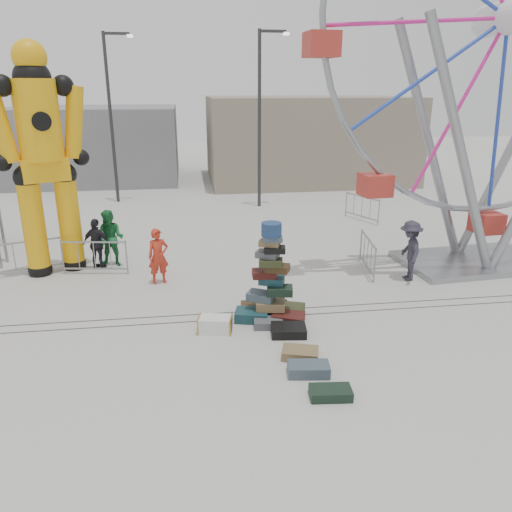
{
  "coord_description": "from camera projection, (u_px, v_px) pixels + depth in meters",
  "views": [
    {
      "loc": [
        -0.51,
        -10.78,
        5.58
      ],
      "look_at": [
        1.32,
        2.2,
        1.11
      ],
      "focal_mm": 35.0,
      "sensor_mm": 36.0,
      "label": 1
    }
  ],
  "objects": [
    {
      "name": "row_case_4",
      "position": [
        309.0,
        369.0,
        10.15
      ],
      "size": [
        0.9,
        0.57,
        0.24
      ],
      "primitive_type": "cube",
      "rotation": [
        0.0,
        0.0,
        -0.13
      ],
      "color": "#445561",
      "rests_on": "ground"
    },
    {
      "name": "building_right",
      "position": [
        307.0,
        139.0,
        30.84
      ],
      "size": [
        12.0,
        8.0,
        5.0
      ],
      "primitive_type": "cube",
      "color": "gray",
      "rests_on": "ground"
    },
    {
      "name": "track_line_far",
      "position": [
        212.0,
        313.0,
        12.91
      ],
      "size": [
        40.0,
        0.04,
        0.01
      ],
      "primitive_type": "cube",
      "color": "#47443F",
      "rests_on": "ground"
    },
    {
      "name": "row_case_2",
      "position": [
        289.0,
        330.0,
        11.78
      ],
      "size": [
        0.88,
        0.69,
        0.23
      ],
      "primitive_type": "cube",
      "rotation": [
        0.0,
        0.0,
        -0.12
      ],
      "color": "black",
      "rests_on": "ground"
    },
    {
      "name": "pedestrian_red",
      "position": [
        158.0,
        256.0,
        14.67
      ],
      "size": [
        0.69,
        0.54,
        1.67
      ],
      "primitive_type": "imported",
      "rotation": [
        0.0,
        0.0,
        0.26
      ],
      "color": "#B72C1A",
      "rests_on": "ground"
    },
    {
      "name": "steamer_trunk",
      "position": [
        215.0,
        324.0,
        11.92
      ],
      "size": [
        0.88,
        0.61,
        0.37
      ],
      "primitive_type": "cube",
      "rotation": [
        0.0,
        0.0,
        -0.2
      ],
      "color": "silver",
      "rests_on": "ground"
    },
    {
      "name": "lamp_post_right",
      "position": [
        261.0,
        111.0,
        23.12
      ],
      "size": [
        1.41,
        0.25,
        8.0
      ],
      "color": "#2D2D30",
      "rests_on": "ground"
    },
    {
      "name": "suitcase_tower",
      "position": [
        271.0,
        292.0,
        12.45
      ],
      "size": [
        1.92,
        1.6,
        2.51
      ],
      "rotation": [
        0.0,
        0.0,
        -0.29
      ],
      "color": "#184049",
      "rests_on": "ground"
    },
    {
      "name": "building_left",
      "position": [
        96.0,
        144.0,
        31.09
      ],
      "size": [
        10.0,
        8.0,
        4.4
      ],
      "primitive_type": "cube",
      "color": "gray",
      "rests_on": "ground"
    },
    {
      "name": "barricade_dummy_b",
      "position": [
        32.0,
        257.0,
        15.53
      ],
      "size": [
        1.92,
        0.76,
        1.1
      ],
      "primitive_type": null,
      "rotation": [
        0.0,
        0.0,
        0.34
      ],
      "color": "gray",
      "rests_on": "ground"
    },
    {
      "name": "crash_test_dummy",
      "position": [
        42.0,
        153.0,
        14.69
      ],
      "size": [
        2.74,
        1.56,
        7.05
      ],
      "rotation": [
        0.0,
        0.0,
        0.41
      ],
      "color": "black",
      "rests_on": "ground"
    },
    {
      "name": "barricade_wheel_front",
      "position": [
        367.0,
        255.0,
        15.72
      ],
      "size": [
        0.37,
        2.0,
        1.1
      ],
      "primitive_type": null,
      "rotation": [
        0.0,
        0.0,
        1.44
      ],
      "color": "gray",
      "rests_on": "ground"
    },
    {
      "name": "pedestrian_black",
      "position": [
        97.0,
        244.0,
        15.86
      ],
      "size": [
        1.05,
        0.74,
        1.65
      ],
      "primitive_type": "imported",
      "rotation": [
        0.0,
        0.0,
        2.76
      ],
      "color": "black",
      "rests_on": "ground"
    },
    {
      "name": "ground",
      "position": [
        214.0,
        331.0,
        11.97
      ],
      "size": [
        90.0,
        90.0,
        0.0
      ],
      "primitive_type": "plane",
      "color": "#9E9E99",
      "rests_on": "ground"
    },
    {
      "name": "pedestrian_green",
      "position": [
        111.0,
        238.0,
        16.08
      ],
      "size": [
        1.05,
        0.91,
        1.86
      ],
      "primitive_type": "imported",
      "rotation": [
        0.0,
        0.0,
        -0.26
      ],
      "color": "#1A6A32",
      "rests_on": "ground"
    },
    {
      "name": "pedestrian_grey",
      "position": [
        410.0,
        251.0,
        14.93
      ],
      "size": [
        0.87,
        1.28,
        1.84
      ],
      "primitive_type": "imported",
      "rotation": [
        0.0,
        0.0,
        -1.74
      ],
      "color": "#272633",
      "rests_on": "ground"
    },
    {
      "name": "row_case_0",
      "position": [
        267.0,
        305.0,
        13.12
      ],
      "size": [
        0.87,
        0.65,
        0.23
      ],
      "primitive_type": "cube",
      "rotation": [
        0.0,
        0.0,
        -0.18
      ],
      "color": "#333A1D",
      "rests_on": "ground"
    },
    {
      "name": "row_case_1",
      "position": [
        273.0,
        321.0,
        12.32
      ],
      "size": [
        0.82,
        0.57,
        0.17
      ],
      "primitive_type": "cube",
      "rotation": [
        0.0,
        0.0,
        -0.14
      ],
      "color": "#55575C",
      "rests_on": "ground"
    },
    {
      "name": "barricade_wheel_back",
      "position": [
        362.0,
        208.0,
        21.75
      ],
      "size": [
        0.93,
        1.86,
        1.1
      ],
      "primitive_type": null,
      "rotation": [
        0.0,
        0.0,
        -1.14
      ],
      "color": "gray",
      "rests_on": "ground"
    },
    {
      "name": "lamp_post_left",
      "position": [
        112.0,
        110.0,
        24.07
      ],
      "size": [
        1.41,
        0.25,
        8.0
      ],
      "color": "#2D2D30",
      "rests_on": "ground"
    },
    {
      "name": "ferris_wheel",
      "position": [
        503.0,
        54.0,
        14.44
      ],
      "size": [
        11.3,
        3.16,
        13.13
      ],
      "rotation": [
        0.0,
        0.0,
        0.08
      ],
      "color": "gray",
      "rests_on": "ground"
    },
    {
      "name": "track_line_near",
      "position": [
        213.0,
        320.0,
        12.54
      ],
      "size": [
        40.0,
        0.04,
        0.01
      ],
      "primitive_type": "cube",
      "color": "#47443F",
      "rests_on": "ground"
    },
    {
      "name": "row_case_5",
      "position": [
        331.0,
        393.0,
        9.4
      ],
      "size": [
        0.83,
        0.51,
        0.2
      ],
      "primitive_type": "cube",
      "rotation": [
        0.0,
        0.0,
        -0.1
      ],
      "color": "black",
      "rests_on": "ground"
    },
    {
      "name": "barricade_dummy_c",
      "position": [
        95.0,
        257.0,
        15.47
      ],
      "size": [
        1.99,
        0.4,
        1.1
      ],
      "primitive_type": null,
      "rotation": [
        0.0,
        0.0,
        -0.15
      ],
      "color": "gray",
      "rests_on": "ground"
    },
    {
      "name": "row_case_3",
      "position": [
        300.0,
        353.0,
        10.79
      ],
      "size": [
        0.89,
        0.71,
        0.21
      ],
      "primitive_type": "cube",
      "rotation": [
        0.0,
        0.0,
        -0.3
      ],
      "color": "olive",
      "rests_on": "ground"
    }
  ]
}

